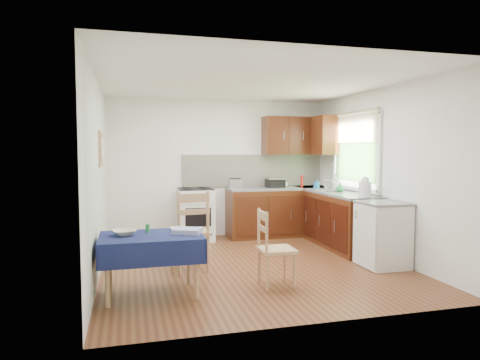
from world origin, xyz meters
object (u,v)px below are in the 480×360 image
object	(u,v)px
dining_table	(151,244)
chair_far	(191,229)
chair_near	(273,246)
sandwich_press	(275,183)
toaster	(235,184)
dish_rack	(329,189)
kettle	(365,188)

from	to	relation	value
dining_table	chair_far	size ratio (longest dim) A/B	1.04
chair_near	sandwich_press	bearing A→B (deg)	-18.68
toaster	dish_rack	size ratio (longest dim) A/B	0.62
chair_far	toaster	xyz separation A→B (m)	(1.08, 1.92, 0.43)
dining_table	sandwich_press	xyz separation A→B (m)	(2.37, 2.71, 0.43)
sandwich_press	kettle	distance (m)	2.02
dish_rack	kettle	size ratio (longest dim) A/B	1.29
kettle	sandwich_press	bearing A→B (deg)	110.75
chair_far	dish_rack	world-z (taller)	dish_rack
dining_table	dish_rack	distance (m)	3.58
dining_table	chair_far	bearing A→B (deg)	74.20
chair_near	toaster	bearing A→B (deg)	-3.90
dining_table	toaster	distance (m)	3.19
chair_far	dish_rack	size ratio (longest dim) A/B	2.72
dining_table	chair_near	bearing A→B (deg)	16.32
dish_rack	kettle	xyz separation A→B (m)	(0.05, -1.03, 0.11)
toaster	kettle	bearing A→B (deg)	-55.53
chair_far	dish_rack	distance (m)	2.73
toaster	chair_near	bearing A→B (deg)	-98.30
dining_table	kettle	bearing A→B (deg)	33.39
chair_near	toaster	size ratio (longest dim) A/B	3.73
dining_table	chair_near	xyz separation A→B (m)	(1.38, -0.05, -0.08)
sandwich_press	chair_far	bearing A→B (deg)	-154.81
sandwich_press	dish_rack	distance (m)	1.09
dining_table	dish_rack	xyz separation A→B (m)	(3.04, 1.85, 0.37)
chair_far	kettle	bearing A→B (deg)	173.77
chair_near	dish_rack	bearing A→B (deg)	-39.95
chair_far	chair_near	bearing A→B (deg)	127.77
chair_near	kettle	bearing A→B (deg)	-61.83
chair_far	chair_near	world-z (taller)	chair_far
chair_far	sandwich_press	world-z (taller)	sandwich_press
dining_table	sandwich_press	bearing A→B (deg)	67.30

